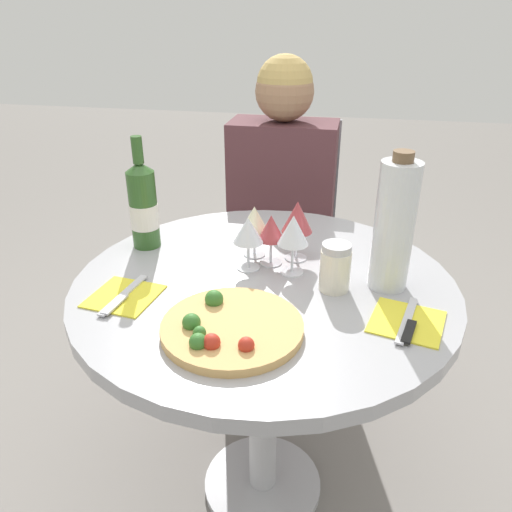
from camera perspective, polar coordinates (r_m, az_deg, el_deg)
name	(u,v)px	position (r m, az deg, el deg)	size (l,w,h in m)	color
ground_plane	(262,485)	(1.75, 0.75, -24.74)	(12.00, 12.00, 0.00)	gray
dining_table	(264,319)	(1.31, 0.91, -7.17)	(0.96, 0.96, 0.75)	#B2B2B7
chair_behind_diner	(283,244)	(2.10, 3.14, 1.41)	(0.40, 0.40, 0.97)	slate
seated_diner	(278,239)	(1.93, 2.55, 1.91)	(0.39, 0.43, 1.22)	#512D33
pizza_large	(229,327)	(1.06, -3.08, -8.13)	(0.30, 0.30, 0.05)	tan
wine_bottle	(143,206)	(1.42, -12.76, 5.62)	(0.08, 0.08, 0.31)	#2D5623
tall_carafe	(394,226)	(1.20, 15.51, 3.33)	(0.09, 0.09, 0.33)	silver
sugar_shaker	(335,267)	(1.20, 9.04, -1.28)	(0.07, 0.07, 0.12)	silver
wine_glass_back_left	(254,220)	(1.34, -0.19, 4.09)	(0.08, 0.08, 0.14)	silver
wine_glass_back_right	(297,218)	(1.31, 4.74, 4.41)	(0.08, 0.08, 0.16)	silver
wine_glass_front_right	(293,231)	(1.24, 4.28, 2.86)	(0.08, 0.08, 0.16)	silver
wine_glass_center	(273,229)	(1.29, 1.96, 3.09)	(0.07, 0.07, 0.14)	silver
wine_glass_front_left	(248,231)	(1.26, -0.92, 2.85)	(0.08, 0.08, 0.14)	silver
place_setting_left	(123,296)	(1.22, -14.93, -4.49)	(0.17, 0.19, 0.01)	yellow
place_setting_right	(407,322)	(1.14, 16.87, -7.23)	(0.18, 0.19, 0.01)	yellow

